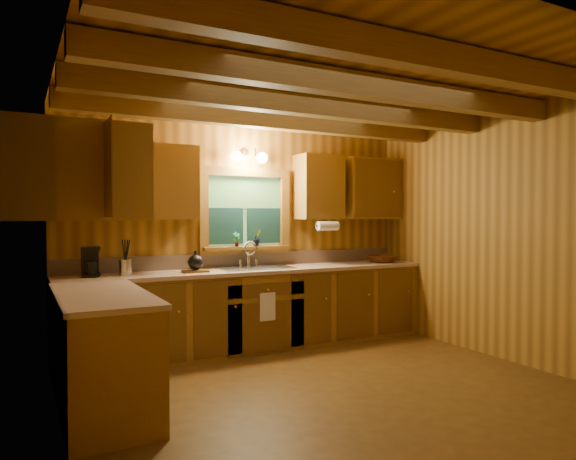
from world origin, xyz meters
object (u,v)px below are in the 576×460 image
(sink, at_px, (255,272))
(cutting_board, at_px, (195,271))
(wicker_basket, at_px, (382,259))
(coffee_maker, at_px, (91,262))

(sink, xyz_separation_m, cutting_board, (-0.71, -0.07, 0.06))
(cutting_board, xyz_separation_m, wicker_basket, (2.44, -0.02, 0.04))
(cutting_board, bearing_deg, wicker_basket, 0.90)
(coffee_maker, relative_size, cutting_board, 1.13)
(coffee_maker, distance_m, wicker_basket, 3.46)
(sink, distance_m, wicker_basket, 1.74)
(sink, bearing_deg, coffee_maker, 178.77)
(wicker_basket, bearing_deg, cutting_board, 179.62)
(sink, height_order, coffee_maker, sink)
(sink, bearing_deg, wicker_basket, -2.72)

